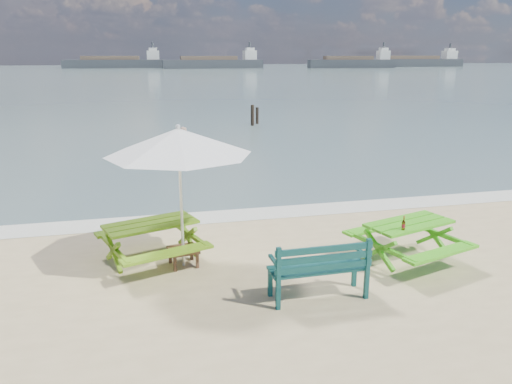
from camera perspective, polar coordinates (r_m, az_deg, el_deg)
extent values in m
plane|color=slate|center=(91.42, -12.29, 12.94)|extent=(300.00, 300.00, 0.00)
cube|color=silver|center=(11.68, -3.06, -2.72)|extent=(22.00, 0.90, 0.01)
cube|color=#629416|center=(9.08, -11.95, -3.60)|extent=(1.75, 1.22, 0.05)
cube|color=#629416|center=(9.85, -13.37, -4.01)|extent=(1.60, 0.78, 0.05)
cube|color=#629416|center=(8.53, -10.07, -6.93)|extent=(1.60, 0.78, 0.05)
cube|color=#629416|center=(9.22, -11.81, -5.95)|extent=(1.71, 1.33, 0.68)
cube|color=#43B01A|center=(9.34, 17.12, -3.44)|extent=(1.74, 1.18, 0.05)
cube|color=#43B01A|center=(9.92, 13.83, -3.90)|extent=(1.60, 0.74, 0.05)
cube|color=#43B01A|center=(8.99, 20.45, -6.52)|extent=(1.60, 0.74, 0.05)
cube|color=#43B01A|center=(9.47, 16.92, -5.72)|extent=(1.69, 1.30, 0.68)
cube|color=#0E3D3C|center=(7.82, 7.10, -8.62)|extent=(1.53, 0.48, 0.04)
cube|color=#0E3D3C|center=(7.51, 7.83, -7.51)|extent=(1.53, 0.07, 0.39)
cube|color=#0E3D3C|center=(7.92, 7.05, -10.20)|extent=(1.43, 0.55, 0.48)
cube|color=brown|center=(9.01, -8.32, -6.55)|extent=(0.57, 0.57, 0.05)
cube|color=brown|center=(9.08, -8.28, -7.48)|extent=(0.50, 0.50, 0.28)
cylinder|color=silver|center=(8.72, -8.55, -1.07)|extent=(0.05, 0.05, 2.39)
cone|color=white|center=(8.48, -8.83, 5.72)|extent=(2.84, 2.84, 0.45)
cylinder|color=#904115|center=(8.88, 16.49, -3.73)|extent=(0.06, 0.06, 0.14)
cylinder|color=#904115|center=(8.83, 16.56, -2.91)|extent=(0.02, 0.02, 0.07)
cylinder|color=#BA1530|center=(8.88, 16.49, -3.73)|extent=(0.06, 0.06, 0.06)
imported|color=tan|center=(23.70, -8.30, 5.30)|extent=(0.74, 0.60, 1.75)
cylinder|color=black|center=(26.36, -0.41, 8.55)|extent=(0.18, 0.18, 1.28)
cylinder|color=black|center=(27.04, 0.14, 8.51)|extent=(0.16, 0.16, 1.08)
cube|color=#33373D|center=(150.60, 17.68, 13.87)|extent=(27.85, 4.52, 2.20)
cube|color=silver|center=(156.01, 21.23, 14.40)|extent=(3.39, 3.06, 2.20)
cube|color=#33373D|center=(132.75, 10.83, 14.17)|extent=(22.19, 6.11, 2.20)
cube|color=silver|center=(135.54, 14.34, 14.93)|extent=(2.91, 3.24, 2.20)
cube|color=#33373D|center=(134.69, -15.82, 13.89)|extent=(25.40, 5.37, 2.20)
cube|color=silver|center=(134.12, -11.68, 15.08)|extent=(3.19, 3.16, 2.20)
cube|color=#33373D|center=(127.48, -4.95, 14.33)|extent=(24.71, 4.40, 2.20)
cube|color=silver|center=(129.29, -0.72, 15.38)|extent=(3.01, 3.05, 2.20)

